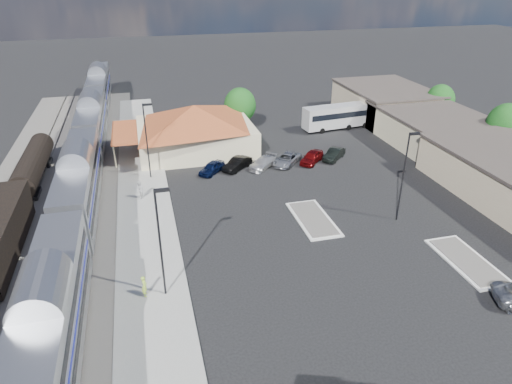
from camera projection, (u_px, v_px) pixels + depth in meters
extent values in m
plane|color=black|center=(280.00, 235.00, 42.34)|extent=(280.00, 280.00, 0.00)
cube|color=#4C4944|center=(51.00, 222.00, 44.52)|extent=(16.00, 100.00, 0.12)
cube|color=gray|center=(146.00, 220.00, 44.80)|extent=(5.50, 92.00, 0.18)
cube|color=silver|center=(50.00, 326.00, 27.35)|extent=(3.00, 20.00, 5.00)
cube|color=black|center=(59.00, 360.00, 28.58)|extent=(2.20, 16.00, 0.60)
cube|color=silver|center=(80.00, 182.00, 45.56)|extent=(3.00, 20.00, 5.00)
cube|color=black|center=(84.00, 207.00, 46.78)|extent=(2.20, 16.00, 0.60)
cube|color=silver|center=(92.00, 121.00, 63.76)|extent=(3.00, 20.00, 5.00)
cube|color=black|center=(95.00, 139.00, 64.99)|extent=(2.20, 16.00, 0.60)
cube|color=silver|center=(99.00, 86.00, 81.97)|extent=(3.00, 20.00, 5.00)
cube|color=black|center=(102.00, 101.00, 83.19)|extent=(2.20, 16.00, 0.60)
cube|color=black|center=(5.00, 253.00, 39.22)|extent=(2.20, 12.00, 0.60)
cylinder|color=black|center=(33.00, 164.00, 52.29)|extent=(2.80, 14.00, 2.80)
cube|color=black|center=(36.00, 178.00, 53.09)|extent=(2.20, 12.00, 0.60)
cube|color=beige|center=(196.00, 137.00, 61.33)|extent=(15.00, 12.00, 3.60)
pyramid|color=brown|center=(194.00, 115.00, 59.95)|extent=(15.30, 12.24, 2.60)
cube|color=brown|center=(125.00, 132.00, 58.62)|extent=(3.20, 9.60, 0.25)
cube|color=#C6B28C|center=(434.00, 130.00, 63.36)|extent=(12.00, 18.00, 4.00)
cube|color=#3F3833|center=(437.00, 115.00, 62.41)|extent=(12.40, 18.40, 0.30)
cube|color=#C6B28C|center=(385.00, 102.00, 75.39)|extent=(12.00, 16.00, 4.50)
cube|color=#3F3833|center=(387.00, 88.00, 74.32)|extent=(12.40, 16.40, 0.30)
cube|color=silver|center=(313.00, 219.00, 44.94)|extent=(3.30, 7.50, 0.15)
cube|color=#4C4944|center=(313.00, 218.00, 44.90)|extent=(2.70, 6.90, 0.10)
cube|color=silver|center=(467.00, 261.00, 38.52)|extent=(3.30, 7.50, 0.15)
cube|color=#4C4944|center=(467.00, 260.00, 38.49)|extent=(2.70, 6.90, 0.10)
cylinder|color=black|center=(160.00, 245.00, 32.66)|extent=(0.16, 0.16, 9.00)
cube|color=black|center=(162.00, 190.00, 30.84)|extent=(1.00, 0.25, 0.22)
cylinder|color=black|center=(147.00, 142.00, 51.73)|extent=(0.16, 0.16, 9.00)
cube|color=black|center=(147.00, 105.00, 49.91)|extent=(1.00, 0.25, 0.22)
cylinder|color=black|center=(403.00, 178.00, 43.04)|extent=(0.16, 0.16, 9.00)
cube|color=black|center=(415.00, 134.00, 41.22)|extent=(1.00, 0.25, 0.22)
cylinder|color=#382314|center=(501.00, 145.00, 59.77)|extent=(0.30, 0.30, 2.86)
ellipsoid|color=#123F13|center=(506.00, 124.00, 58.52)|extent=(4.94, 4.94, 5.46)
cylinder|color=#382314|center=(437.00, 116.00, 71.97)|extent=(0.30, 0.30, 2.55)
ellipsoid|color=#123F13|center=(440.00, 100.00, 70.86)|extent=(4.41, 4.41, 4.87)
cylinder|color=#382314|center=(240.00, 123.00, 68.42)|extent=(0.30, 0.30, 2.73)
ellipsoid|color=#123F13|center=(240.00, 105.00, 67.23)|extent=(4.71, 4.71, 5.21)
cube|color=silver|center=(339.00, 116.00, 69.28)|extent=(11.59, 3.77, 3.22)
cube|color=black|center=(339.00, 113.00, 69.11)|extent=(10.69, 3.70, 0.85)
cylinder|color=black|center=(364.00, 125.00, 70.37)|extent=(0.88, 0.38, 0.85)
cylinder|color=black|center=(357.00, 121.00, 72.22)|extent=(0.88, 0.38, 0.85)
cylinder|color=black|center=(322.00, 131.00, 67.97)|extent=(0.88, 0.38, 0.85)
cylinder|color=black|center=(315.00, 126.00, 69.82)|extent=(0.88, 0.38, 0.85)
imported|color=#B3DC44|center=(144.00, 286.00, 33.98)|extent=(0.46, 0.66, 1.74)
imported|color=silver|center=(139.00, 190.00, 48.30)|extent=(0.93, 1.08, 1.92)
imported|color=#0C173E|center=(212.00, 168.00, 54.85)|extent=(3.92, 4.05, 1.37)
imported|color=black|center=(237.00, 164.00, 55.82)|extent=(4.29, 4.09, 1.45)
imported|color=silver|center=(263.00, 163.00, 56.31)|extent=(4.60, 4.44, 1.32)
imported|color=#92959A|center=(287.00, 159.00, 57.28)|extent=(4.96, 5.09, 1.35)
imported|color=maroon|center=(312.00, 157.00, 57.71)|extent=(4.34, 4.45, 1.51)
imported|color=black|center=(334.00, 154.00, 58.71)|extent=(4.10, 4.06, 1.41)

